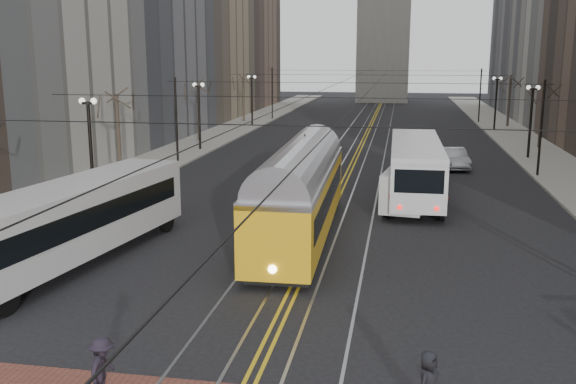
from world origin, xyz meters
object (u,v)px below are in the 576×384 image
at_px(rear_bus, 415,170).
at_px(cargo_van, 407,190).
at_px(streetcar, 300,201).
at_px(pedestrian_a, 428,382).
at_px(pedestrian_d, 103,370).
at_px(sedan_grey, 436,174).
at_px(transit_bus, 74,224).
at_px(sedan_silver, 454,158).

bearing_deg(rear_bus, cargo_van, -98.10).
xyz_separation_m(streetcar, pedestrian_a, (5.24, -14.15, -0.94)).
relative_size(streetcar, pedestrian_d, 8.83).
relative_size(streetcar, cargo_van, 2.73).
xyz_separation_m(sedan_grey, pedestrian_d, (-9.16, -28.88, 0.17)).
height_order(rear_bus, pedestrian_d, rear_bus).
bearing_deg(streetcar, transit_bus, -148.85).
bearing_deg(rear_bus, pedestrian_d, -108.22).
distance_m(rear_bus, sedan_grey, 4.91).
xyz_separation_m(streetcar, sedan_grey, (6.73, 13.87, -1.05)).
distance_m(transit_bus, streetcar, 9.85).
xyz_separation_m(pedestrian_a, pedestrian_d, (-7.67, -0.86, 0.06)).
height_order(streetcar, sedan_silver, streetcar).
bearing_deg(rear_bus, transit_bus, -133.64).
relative_size(streetcar, sedan_silver, 3.22).
bearing_deg(sedan_silver, pedestrian_a, -102.61).
bearing_deg(pedestrian_a, pedestrian_d, 121.07).
distance_m(streetcar, rear_bus, 10.69).
relative_size(transit_bus, pedestrian_a, 8.44).
bearing_deg(rear_bus, sedan_grey, 72.22).
bearing_deg(sedan_silver, cargo_van, -111.28).
bearing_deg(rear_bus, sedan_silver, 73.48).
distance_m(sedan_silver, pedestrian_a, 34.26).
xyz_separation_m(sedan_grey, sedan_silver, (1.63, 6.10, 0.08)).
relative_size(sedan_silver, pedestrian_d, 2.75).
relative_size(transit_bus, streetcar, 0.89).
bearing_deg(transit_bus, sedan_grey, 60.17).
relative_size(streetcar, rear_bus, 1.14).
distance_m(transit_bus, rear_bus, 19.94).
xyz_separation_m(transit_bus, pedestrian_d, (5.89, -9.73, -0.78)).
xyz_separation_m(rear_bus, pedestrian_a, (-0.07, -23.43, -0.88)).
distance_m(cargo_van, sedan_grey, 8.41).
height_order(transit_bus, cargo_van, transit_bus).
relative_size(transit_bus, sedan_silver, 2.86).
bearing_deg(streetcar, sedan_grey, 62.80).
bearing_deg(pedestrian_a, sedan_grey, 21.61).
bearing_deg(streetcar, sedan_silver, 65.96).
height_order(streetcar, sedan_grey, streetcar).
height_order(transit_bus, sedan_grey, transit_bus).
xyz_separation_m(cargo_van, pedestrian_a, (0.40, -19.85, -0.40)).
height_order(cargo_van, sedan_silver, cargo_van).
height_order(sedan_silver, pedestrian_d, pedestrian_d).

